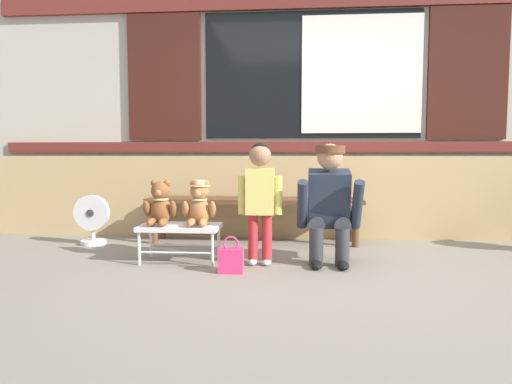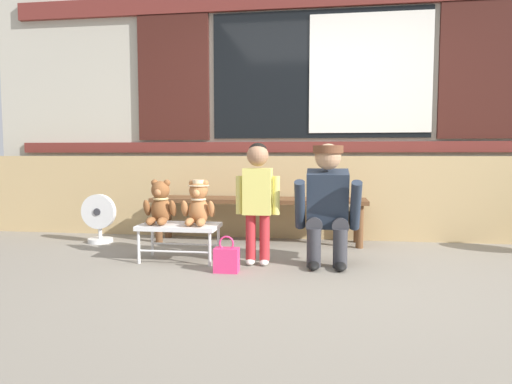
{
  "view_description": "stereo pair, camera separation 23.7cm",
  "coord_description": "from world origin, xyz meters",
  "px_view_note": "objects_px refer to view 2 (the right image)",
  "views": [
    {
      "loc": [
        -0.2,
        -3.39,
        0.87
      ],
      "look_at": [
        -0.52,
        0.45,
        0.55
      ],
      "focal_mm": 32.08,
      "sensor_mm": 36.0,
      "label": 1
    },
    {
      "loc": [
        0.03,
        -3.36,
        0.87
      ],
      "look_at": [
        -0.52,
        0.45,
        0.55
      ],
      "focal_mm": 32.08,
      "sensor_mm": 36.0,
      "label": 2
    }
  ],
  "objects_px": {
    "small_display_bench": "(179,228)",
    "floor_fan": "(99,219)",
    "teddy_bear_plain": "(160,204)",
    "handbag_on_ground": "(227,259)",
    "teddy_bear_with_hat": "(198,203)",
    "wooden_bench_long": "(258,205)",
    "adult_crouching": "(329,204)",
    "child_standing": "(258,190)"
  },
  "relations": [
    {
      "from": "adult_crouching",
      "to": "teddy_bear_with_hat",
      "type": "bearing_deg",
      "value": -179.04
    },
    {
      "from": "small_display_bench",
      "to": "teddy_bear_with_hat",
      "type": "bearing_deg",
      "value": 0.77
    },
    {
      "from": "teddy_bear_with_hat",
      "to": "handbag_on_ground",
      "type": "distance_m",
      "value": 0.57
    },
    {
      "from": "wooden_bench_long",
      "to": "handbag_on_ground",
      "type": "relative_size",
      "value": 7.72
    },
    {
      "from": "wooden_bench_long",
      "to": "teddy_bear_plain",
      "type": "distance_m",
      "value": 1.1
    },
    {
      "from": "floor_fan",
      "to": "wooden_bench_long",
      "type": "bearing_deg",
      "value": 8.86
    },
    {
      "from": "handbag_on_ground",
      "to": "floor_fan",
      "type": "bearing_deg",
      "value": 147.65
    },
    {
      "from": "small_display_bench",
      "to": "child_standing",
      "type": "bearing_deg",
      "value": -4.16
    },
    {
      "from": "child_standing",
      "to": "small_display_bench",
      "type": "bearing_deg",
      "value": 175.84
    },
    {
      "from": "small_display_bench",
      "to": "teddy_bear_with_hat",
      "type": "xyz_separation_m",
      "value": [
        0.16,
        0.0,
        0.21
      ]
    },
    {
      "from": "wooden_bench_long",
      "to": "small_display_bench",
      "type": "bearing_deg",
      "value": -121.59
    },
    {
      "from": "teddy_bear_plain",
      "to": "child_standing",
      "type": "height_order",
      "value": "child_standing"
    },
    {
      "from": "teddy_bear_with_hat",
      "to": "handbag_on_ground",
      "type": "relative_size",
      "value": 1.34
    },
    {
      "from": "teddy_bear_with_hat",
      "to": "handbag_on_ground",
      "type": "height_order",
      "value": "teddy_bear_with_hat"
    },
    {
      "from": "wooden_bench_long",
      "to": "teddy_bear_with_hat",
      "type": "xyz_separation_m",
      "value": [
        -0.37,
        -0.86,
        0.1
      ]
    },
    {
      "from": "child_standing",
      "to": "floor_fan",
      "type": "bearing_deg",
      "value": 158.2
    },
    {
      "from": "teddy_bear_with_hat",
      "to": "adult_crouching",
      "type": "height_order",
      "value": "adult_crouching"
    },
    {
      "from": "wooden_bench_long",
      "to": "handbag_on_ground",
      "type": "bearing_deg",
      "value": -93.52
    },
    {
      "from": "teddy_bear_with_hat",
      "to": "handbag_on_ground",
      "type": "bearing_deg",
      "value": -46.72
    },
    {
      "from": "teddy_bear_plain",
      "to": "handbag_on_ground",
      "type": "height_order",
      "value": "teddy_bear_plain"
    },
    {
      "from": "teddy_bear_plain",
      "to": "adult_crouching",
      "type": "height_order",
      "value": "adult_crouching"
    },
    {
      "from": "adult_crouching",
      "to": "handbag_on_ground",
      "type": "bearing_deg",
      "value": -155.91
    },
    {
      "from": "teddy_bear_plain",
      "to": "handbag_on_ground",
      "type": "bearing_deg",
      "value": -27.02
    },
    {
      "from": "child_standing",
      "to": "adult_crouching",
      "type": "xyz_separation_m",
      "value": [
        0.55,
        0.07,
        -0.11
      ]
    },
    {
      "from": "teddy_bear_with_hat",
      "to": "floor_fan",
      "type": "distance_m",
      "value": 1.35
    },
    {
      "from": "handbag_on_ground",
      "to": "floor_fan",
      "type": "height_order",
      "value": "floor_fan"
    },
    {
      "from": "small_display_bench",
      "to": "floor_fan",
      "type": "height_order",
      "value": "floor_fan"
    },
    {
      "from": "adult_crouching",
      "to": "child_standing",
      "type": "bearing_deg",
      "value": -173.05
    },
    {
      "from": "small_display_bench",
      "to": "child_standing",
      "type": "distance_m",
      "value": 0.73
    },
    {
      "from": "small_display_bench",
      "to": "floor_fan",
      "type": "bearing_deg",
      "value": 148.62
    },
    {
      "from": "child_standing",
      "to": "floor_fan",
      "type": "xyz_separation_m",
      "value": [
        -1.67,
        0.67,
        -0.35
      ]
    },
    {
      "from": "handbag_on_ground",
      "to": "floor_fan",
      "type": "xyz_separation_m",
      "value": [
        -1.47,
        0.93,
        0.14
      ]
    },
    {
      "from": "small_display_bench",
      "to": "handbag_on_ground",
      "type": "height_order",
      "value": "small_display_bench"
    },
    {
      "from": "wooden_bench_long",
      "to": "child_standing",
      "type": "bearing_deg",
      "value": -82.31
    },
    {
      "from": "teddy_bear_plain",
      "to": "small_display_bench",
      "type": "bearing_deg",
      "value": -0.51
    },
    {
      "from": "wooden_bench_long",
      "to": "floor_fan",
      "type": "height_order",
      "value": "floor_fan"
    },
    {
      "from": "small_display_bench",
      "to": "handbag_on_ground",
      "type": "distance_m",
      "value": 0.58
    },
    {
      "from": "small_display_bench",
      "to": "teddy_bear_plain",
      "type": "height_order",
      "value": "teddy_bear_plain"
    },
    {
      "from": "small_display_bench",
      "to": "teddy_bear_plain",
      "type": "relative_size",
      "value": 1.76
    },
    {
      "from": "adult_crouching",
      "to": "handbag_on_ground",
      "type": "height_order",
      "value": "adult_crouching"
    },
    {
      "from": "teddy_bear_plain",
      "to": "adult_crouching",
      "type": "distance_m",
      "value": 1.36
    },
    {
      "from": "teddy_bear_with_hat",
      "to": "wooden_bench_long",
      "type": "bearing_deg",
      "value": 66.73
    }
  ]
}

